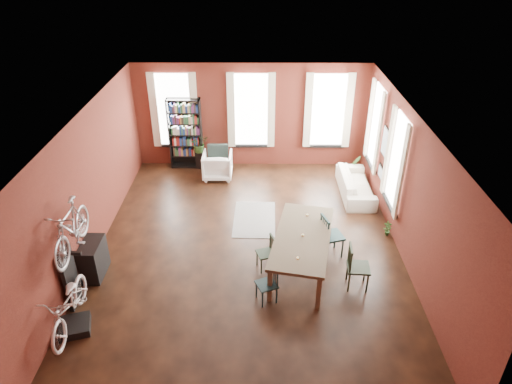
{
  "coord_description": "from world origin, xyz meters",
  "views": [
    {
      "loc": [
        0.25,
        -8.57,
        6.48
      ],
      "look_at": [
        0.18,
        0.6,
        1.2
      ],
      "focal_mm": 32.0,
      "sensor_mm": 36.0,
      "label": 1
    }
  ],
  "objects_px": {
    "plant_stand": "(201,160)",
    "dining_chair_a": "(267,284)",
    "dining_chair_b": "(266,253)",
    "cream_sofa": "(356,181)",
    "dining_table": "(302,252)",
    "bike_trainer": "(75,326)",
    "console_table": "(93,259)",
    "dining_chair_d": "(332,236)",
    "dining_chair_c": "(358,267)",
    "bookshelf": "(186,134)",
    "bicycle_floor": "(64,287)",
    "white_armchair": "(217,164)"
  },
  "relations": [
    {
      "from": "dining_chair_b",
      "to": "console_table",
      "type": "height_order",
      "value": "console_table"
    },
    {
      "from": "dining_chair_c",
      "to": "cream_sofa",
      "type": "bearing_deg",
      "value": -5.66
    },
    {
      "from": "bookshelf",
      "to": "dining_chair_c",
      "type": "bearing_deg",
      "value": -52.28
    },
    {
      "from": "dining_chair_a",
      "to": "console_table",
      "type": "height_order",
      "value": "dining_chair_a"
    },
    {
      "from": "bike_trainer",
      "to": "plant_stand",
      "type": "distance_m",
      "value": 6.92
    },
    {
      "from": "dining_table",
      "to": "cream_sofa",
      "type": "bearing_deg",
      "value": 73.22
    },
    {
      "from": "dining_chair_d",
      "to": "bike_trainer",
      "type": "relative_size",
      "value": 1.86
    },
    {
      "from": "white_armchair",
      "to": "dining_chair_c",
      "type": "bearing_deg",
      "value": 124.26
    },
    {
      "from": "console_table",
      "to": "bicycle_floor",
      "type": "bearing_deg",
      "value": -85.92
    },
    {
      "from": "bookshelf",
      "to": "plant_stand",
      "type": "bearing_deg",
      "value": -8.66
    },
    {
      "from": "dining_chair_c",
      "to": "bike_trainer",
      "type": "xyz_separation_m",
      "value": [
        -5.46,
        -1.25,
        -0.41
      ]
    },
    {
      "from": "dining_chair_b",
      "to": "white_armchair",
      "type": "height_order",
      "value": "white_armchair"
    },
    {
      "from": "dining_chair_c",
      "to": "bicycle_floor",
      "type": "height_order",
      "value": "bicycle_floor"
    },
    {
      "from": "bike_trainer",
      "to": "dining_chair_d",
      "type": "bearing_deg",
      "value": 24.81
    },
    {
      "from": "cream_sofa",
      "to": "plant_stand",
      "type": "xyz_separation_m",
      "value": [
        -4.51,
        1.63,
        -0.14
      ]
    },
    {
      "from": "bike_trainer",
      "to": "bicycle_floor",
      "type": "relative_size",
      "value": 0.31
    },
    {
      "from": "dining_table",
      "to": "console_table",
      "type": "distance_m",
      "value": 4.46
    },
    {
      "from": "white_armchair",
      "to": "bike_trainer",
      "type": "relative_size",
      "value": 1.59
    },
    {
      "from": "bike_trainer",
      "to": "console_table",
      "type": "relative_size",
      "value": 0.69
    },
    {
      "from": "console_table",
      "to": "plant_stand",
      "type": "xyz_separation_m",
      "value": [
        1.72,
        5.13,
        -0.13
      ]
    },
    {
      "from": "dining_chair_a",
      "to": "white_armchair",
      "type": "relative_size",
      "value": 0.94
    },
    {
      "from": "bookshelf",
      "to": "white_armchair",
      "type": "xyz_separation_m",
      "value": [
        1.0,
        -0.71,
        -0.66
      ]
    },
    {
      "from": "dining_chair_b",
      "to": "dining_chair_d",
      "type": "xyz_separation_m",
      "value": [
        1.5,
        0.51,
        0.12
      ]
    },
    {
      "from": "dining_chair_b",
      "to": "dining_chair_c",
      "type": "bearing_deg",
      "value": 54.23
    },
    {
      "from": "dining_chair_c",
      "to": "plant_stand",
      "type": "relative_size",
      "value": 1.84
    },
    {
      "from": "bookshelf",
      "to": "plant_stand",
      "type": "xyz_separation_m",
      "value": [
        0.44,
        -0.07,
        -0.83
      ]
    },
    {
      "from": "dining_chair_c",
      "to": "dining_chair_a",
      "type": "bearing_deg",
      "value": 107.15
    },
    {
      "from": "dining_chair_a",
      "to": "dining_chair_c",
      "type": "distance_m",
      "value": 1.94
    },
    {
      "from": "dining_chair_d",
      "to": "cream_sofa",
      "type": "distance_m",
      "value": 2.95
    },
    {
      "from": "dining_chair_b",
      "to": "cream_sofa",
      "type": "distance_m",
      "value": 4.15
    },
    {
      "from": "plant_stand",
      "to": "dining_chair_a",
      "type": "bearing_deg",
      "value": -71.62
    },
    {
      "from": "dining_chair_d",
      "to": "plant_stand",
      "type": "distance_m",
      "value": 5.59
    },
    {
      "from": "dining_chair_a",
      "to": "console_table",
      "type": "relative_size",
      "value": 1.02
    },
    {
      "from": "dining_table",
      "to": "console_table",
      "type": "bearing_deg",
      "value": -165.12
    },
    {
      "from": "console_table",
      "to": "bicycle_floor",
      "type": "distance_m",
      "value": 1.73
    },
    {
      "from": "dining_chair_d",
      "to": "cream_sofa",
      "type": "height_order",
      "value": "dining_chair_d"
    },
    {
      "from": "dining_chair_a",
      "to": "dining_chair_d",
      "type": "height_order",
      "value": "dining_chair_d"
    },
    {
      "from": "cream_sofa",
      "to": "plant_stand",
      "type": "relative_size",
      "value": 3.89
    },
    {
      "from": "dining_chair_b",
      "to": "cream_sofa",
      "type": "bearing_deg",
      "value": 123.14
    },
    {
      "from": "dining_table",
      "to": "dining_chair_d",
      "type": "distance_m",
      "value": 0.88
    },
    {
      "from": "bicycle_floor",
      "to": "dining_chair_b",
      "type": "bearing_deg",
      "value": 24.99
    },
    {
      "from": "bookshelf",
      "to": "bike_trainer",
      "type": "height_order",
      "value": "bookshelf"
    },
    {
      "from": "dining_table",
      "to": "cream_sofa",
      "type": "height_order",
      "value": "dining_table"
    },
    {
      "from": "dining_chair_a",
      "to": "white_armchair",
      "type": "height_order",
      "value": "white_armchair"
    },
    {
      "from": "bookshelf",
      "to": "console_table",
      "type": "xyz_separation_m",
      "value": [
        -1.28,
        -5.2,
        -0.7
      ]
    },
    {
      "from": "bookshelf",
      "to": "bicycle_floor",
      "type": "bearing_deg",
      "value": -99.72
    },
    {
      "from": "bike_trainer",
      "to": "bicycle_floor",
      "type": "distance_m",
      "value": 0.96
    },
    {
      "from": "dining_table",
      "to": "console_table",
      "type": "relative_size",
      "value": 3.14
    },
    {
      "from": "dining_chair_a",
      "to": "dining_chair_b",
      "type": "bearing_deg",
      "value": 156.86
    },
    {
      "from": "dining_table",
      "to": "bike_trainer",
      "type": "relative_size",
      "value": 4.58
    }
  ]
}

